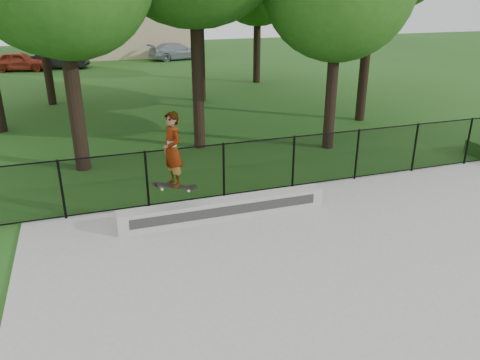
{
  "coord_description": "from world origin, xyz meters",
  "views": [
    {
      "loc": [
        -5.28,
        -5.07,
        5.14
      ],
      "look_at": [
        -2.13,
        4.2,
        1.2
      ],
      "focal_mm": 35.0,
      "sensor_mm": 36.0,
      "label": 1
    }
  ],
  "objects": [
    {
      "name": "concrete_slab",
      "position": [
        0.0,
        0.0,
        0.03
      ],
      "size": [
        14.0,
        12.0,
        0.06
      ],
      "primitive_type": "cube",
      "color": "#9D9E99",
      "rests_on": "ground"
    },
    {
      "name": "skater_airborne",
      "position": [
        -3.55,
        4.64,
        1.9
      ],
      "size": [
        0.82,
        0.7,
        1.88
      ],
      "color": "black",
      "rests_on": "ground"
    },
    {
      "name": "car_a",
      "position": [
        -9.1,
        31.49,
        0.66
      ],
      "size": [
        4.09,
        2.32,
        1.32
      ],
      "primitive_type": "imported",
      "rotation": [
        0.0,
        0.0,
        1.36
      ],
      "color": "maroon",
      "rests_on": "ground"
    },
    {
      "name": "distant_building",
      "position": [
        -2.0,
        38.0,
        2.16
      ],
      "size": [
        12.4,
        6.4,
        4.3
      ],
      "color": "#C5A98A",
      "rests_on": "ground"
    },
    {
      "name": "car_c",
      "position": [
        2.52,
        33.8,
        0.67
      ],
      "size": [
        4.51,
        2.66,
        1.33
      ],
      "primitive_type": "imported",
      "rotation": [
        0.0,
        0.0,
        1.77
      ],
      "color": "gray",
      "rests_on": "ground"
    },
    {
      "name": "ground",
      "position": [
        0.0,
        0.0,
        0.0
      ],
      "size": [
        100.0,
        100.0,
        0.0
      ],
      "primitive_type": "plane",
      "color": "#234A14",
      "rests_on": "ground"
    },
    {
      "name": "car_b",
      "position": [
        -6.5,
        31.81,
        0.65
      ],
      "size": [
        3.83,
        2.3,
        1.31
      ],
      "primitive_type": "imported",
      "rotation": [
        0.0,
        0.0,
        1.3
      ],
      "color": "black",
      "rests_on": "ground"
    },
    {
      "name": "grind_ledge",
      "position": [
        -2.35,
        4.7,
        0.3
      ],
      "size": [
        5.07,
        0.4,
        0.48
      ],
      "primitive_type": "cube",
      "color": "#B3B2AD",
      "rests_on": "concrete_slab"
    },
    {
      "name": "chainlink_fence",
      "position": [
        0.0,
        5.9,
        0.81
      ],
      "size": [
        16.06,
        0.06,
        1.5
      ],
      "color": "black",
      "rests_on": "concrete_slab"
    }
  ]
}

